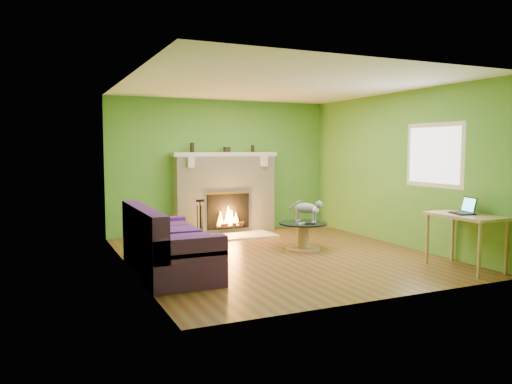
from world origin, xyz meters
TOP-DOWN VIEW (x-y plane):
  - floor at (0.00, 0.00)m, footprint 5.00×5.00m
  - ceiling at (0.00, 0.00)m, footprint 5.00×5.00m
  - wall_back at (0.00, 2.50)m, footprint 5.00×0.00m
  - wall_front at (0.00, -2.50)m, footprint 5.00×0.00m
  - wall_left at (-2.25, 0.00)m, footprint 0.00×5.00m
  - wall_right at (2.25, 0.00)m, footprint 0.00×5.00m
  - window_frame at (2.24, -0.90)m, footprint 0.00×1.20m
  - window_pane at (2.23, -0.90)m, footprint 0.00×1.06m
  - fireplace at (0.00, 2.32)m, footprint 2.10×0.46m
  - hearth at (0.00, 1.80)m, footprint 1.50×0.75m
  - mantel at (0.00, 2.30)m, footprint 2.10×0.28m
  - sofa at (-1.86, -0.36)m, footprint 0.90×1.99m
  - coffee_table at (0.57, 0.23)m, footprint 0.79×0.79m
  - desk at (1.95, -1.83)m, footprint 0.59×1.02m
  - cat at (0.65, 0.28)m, footprint 0.51×0.62m
  - remote_silver at (0.47, 0.11)m, footprint 0.17×0.10m
  - remote_black at (0.59, 0.05)m, footprint 0.16×0.10m
  - laptop at (1.93, -1.78)m, footprint 0.34×0.37m
  - fire_tools at (-0.63, 1.95)m, footprint 0.18×0.18m
  - mantel_vase_left at (-0.66, 2.33)m, footprint 0.08×0.08m
  - mantel_vase_right at (0.60, 2.33)m, footprint 0.07×0.07m
  - mantel_box at (0.05, 2.33)m, footprint 0.12×0.08m

SIDE VIEW (x-z plane):
  - floor at x=0.00m, z-range 0.00..0.00m
  - hearth at x=0.00m, z-range 0.00..0.03m
  - coffee_table at x=0.57m, z-range 0.03..0.48m
  - sofa at x=-1.86m, z-range -0.10..0.79m
  - fire_tools at x=-0.63m, z-range 0.03..0.72m
  - remote_black at x=0.59m, z-range 0.45..0.46m
  - remote_silver at x=0.47m, z-range 0.45..0.46m
  - cat at x=0.65m, z-range 0.45..0.82m
  - desk at x=1.95m, z-range 0.29..1.04m
  - fireplace at x=0.00m, z-range -0.02..1.56m
  - laptop at x=1.93m, z-range 0.75..0.99m
  - wall_back at x=0.00m, z-range -1.20..3.80m
  - wall_front at x=0.00m, z-range -1.20..3.80m
  - wall_left at x=-2.25m, z-range -1.20..3.80m
  - wall_right at x=2.25m, z-range -1.20..3.80m
  - mantel at x=0.00m, z-range 1.50..1.58m
  - window_frame at x=2.24m, z-range 0.95..2.15m
  - window_pane at x=2.23m, z-range 1.02..2.08m
  - mantel_box at x=0.05m, z-range 1.58..1.68m
  - mantel_vase_right at x=0.60m, z-range 1.58..1.72m
  - mantel_vase_left at x=-0.66m, z-range 1.58..1.76m
  - ceiling at x=0.00m, z-range 2.60..2.60m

